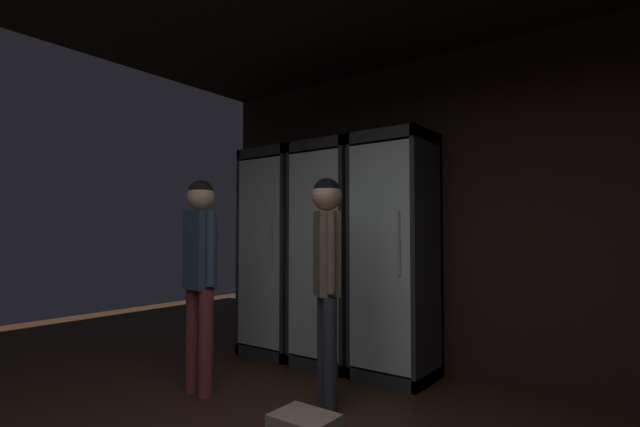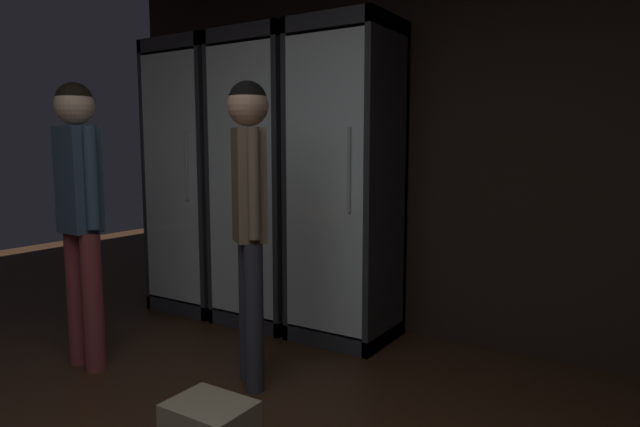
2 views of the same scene
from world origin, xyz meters
The scene contains 6 objects.
wall_back centered at (0.00, 3.03, 1.40)m, with size 6.00×0.06×2.80m, color black.
cooler_far_left centered at (-2.17, 2.74, 1.02)m, with size 0.64×0.58×2.08m.
cooler_left centered at (-1.49, 2.74, 1.02)m, with size 0.64×0.58×2.08m.
cooler_center centered at (-0.82, 2.74, 1.02)m, with size 0.64×0.58×2.08m.
shopper_near centered at (-0.86, 1.78, 1.02)m, with size 0.24×0.23×1.61m.
shopper_far centered at (-1.84, 1.45, 1.00)m, with size 0.34×0.22×1.63m.
Camera 1 is at (1.04, -0.85, 1.23)m, focal length 25.91 mm.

